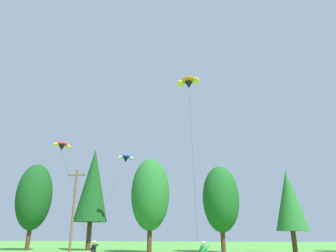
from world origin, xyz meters
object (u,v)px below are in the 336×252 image
object	(u,v)px
kite_flyer_near	(93,252)
parafoil_kite_mid_orange	(189,82)
utility_pole	(74,208)
parafoil_kite_high_red_yellow	(62,146)
parafoil_kite_far_blue_white	(126,158)

from	to	relation	value
kite_flyer_near	parafoil_kite_mid_orange	world-z (taller)	parafoil_kite_mid_orange
kite_flyer_near	parafoil_kite_mid_orange	distance (m)	20.77
utility_pole	kite_flyer_near	world-z (taller)	utility_pole
kite_flyer_near	parafoil_kite_high_red_yellow	size ratio (longest dim) A/B	0.16
parafoil_kite_mid_orange	parafoil_kite_far_blue_white	bearing A→B (deg)	134.92
utility_pole	parafoil_kite_far_blue_white	distance (m)	11.29
parafoil_kite_mid_orange	parafoil_kite_far_blue_white	world-z (taller)	parafoil_kite_mid_orange
parafoil_kite_high_red_yellow	parafoil_kite_mid_orange	world-z (taller)	parafoil_kite_mid_orange
parafoil_kite_far_blue_white	kite_flyer_near	bearing A→B (deg)	-76.36
parafoil_kite_high_red_yellow	parafoil_kite_mid_orange	xyz separation A→B (m)	(13.45, 1.55, 7.02)
kite_flyer_near	parafoil_kite_far_blue_white	world-z (taller)	parafoil_kite_far_blue_white
utility_pole	parafoil_kite_far_blue_white	size ratio (longest dim) A/B	0.41
utility_pole	parafoil_kite_mid_orange	distance (m)	18.92
utility_pole	kite_flyer_near	distance (m)	16.05
utility_pole	parafoil_kite_high_red_yellow	distance (m)	7.26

